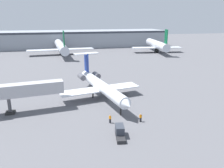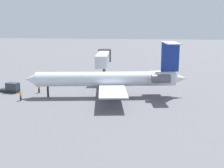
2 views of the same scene
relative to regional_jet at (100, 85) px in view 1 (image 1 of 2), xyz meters
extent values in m
cube|color=#5B5B60|center=(1.03, -4.26, -3.43)|extent=(400.00, 400.00, 0.10)
cylinder|color=silver|center=(0.18, -0.98, -0.09)|extent=(7.02, 24.98, 2.56)
cone|color=silver|center=(2.57, -14.02, -0.09)|extent=(2.79, 2.60, 2.44)
cone|color=silver|center=(-2.23, 12.17, -0.09)|extent=(2.61, 2.95, 2.18)
cube|color=silver|center=(5.30, 0.98, -1.07)|extent=(9.89, 5.99, 0.24)
cube|color=silver|center=(-5.30, -0.96, -1.07)|extent=(9.89, 5.99, 0.24)
cylinder|color=#595960|center=(0.62, 8.73, 0.31)|extent=(2.05, 3.42, 1.50)
cylinder|color=#595960|center=(-3.67, 7.94, 0.31)|extent=(2.05, 3.42, 1.50)
cube|color=navy|center=(-1.89, 10.30, 3.80)|extent=(0.81, 3.19, 5.22)
cube|color=silver|center=(-1.89, 10.30, 6.31)|extent=(7.12, 3.59, 0.20)
cylinder|color=black|center=(2.07, -11.27, -2.38)|extent=(0.36, 0.36, 2.01)
cylinder|color=black|center=(1.39, 1.28, -2.38)|extent=(0.36, 0.36, 2.01)
cylinder|color=black|center=(-1.76, 0.70, -2.38)|extent=(0.36, 0.36, 2.01)
cube|color=#ADADB2|center=(-16.46, -4.51, 1.55)|extent=(15.14, 4.33, 2.60)
cylinder|color=#4C4C51|center=(-20.17, -4.94, -1.57)|extent=(0.70, 0.70, 3.63)
cube|color=#262626|center=(-20.17, -4.94, -3.13)|extent=(1.80, 1.80, 0.50)
cube|color=black|center=(4.97, -15.10, -2.96)|extent=(0.38, 0.33, 0.85)
cube|color=orange|center=(4.97, -15.10, -2.23)|extent=(0.46, 0.37, 0.60)
sphere|color=tan|center=(4.97, -15.10, -1.81)|extent=(0.24, 0.24, 0.24)
cube|color=black|center=(-0.87, -14.21, -2.96)|extent=(0.35, 0.39, 0.85)
cube|color=orange|center=(-0.87, -14.21, -2.23)|extent=(0.40, 0.47, 0.60)
sphere|color=tan|center=(-0.87, -14.21, -1.81)|extent=(0.24, 0.24, 0.24)
cube|color=#262628|center=(-0.53, -20.10, -3.08)|extent=(2.01, 4.17, 0.60)
cube|color=#333842|center=(-0.40, -19.31, -2.13)|extent=(1.76, 2.59, 1.30)
cube|color=#8C939E|center=(1.03, 103.92, 1.93)|extent=(125.87, 25.35, 10.62)
cube|color=#333842|center=(1.03, 91.45, 6.63)|extent=(125.87, 0.60, 1.20)
cylinder|color=silver|center=(-7.42, 71.67, 1.15)|extent=(6.72, 41.61, 4.26)
cube|color=#0C5933|center=(-6.31, 52.98, 6.78)|extent=(0.54, 4.01, 7.00)
cube|color=silver|center=(-7.42, 71.67, -0.58)|extent=(35.10, 8.06, 0.30)
cube|color=black|center=(-7.42, 71.67, -2.18)|extent=(1.20, 2.80, 2.40)
cylinder|color=silver|center=(45.70, 66.81, 1.11)|extent=(8.68, 33.38, 4.18)
cube|color=#0C5933|center=(43.71, 52.39, 6.70)|extent=(0.84, 4.00, 7.00)
cube|color=silver|center=(45.70, 66.81, -0.58)|extent=(28.38, 9.75, 0.30)
cube|color=black|center=(45.70, 66.81, -2.18)|extent=(1.20, 2.80, 2.40)
camera|label=1|loc=(-9.94, -52.57, 16.09)|focal=36.32mm
camera|label=2|loc=(49.62, 7.46, 9.61)|focal=45.66mm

